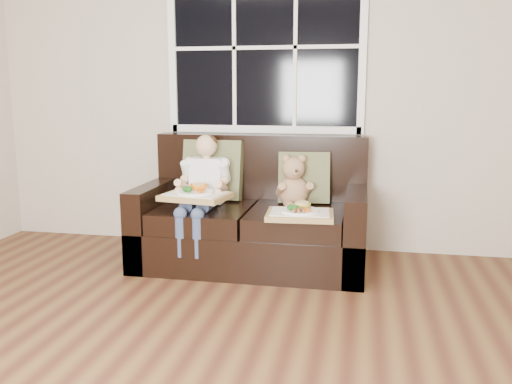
% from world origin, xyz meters
% --- Properties ---
extents(room_walls, '(4.52, 5.02, 2.71)m').
position_xyz_m(room_walls, '(0.00, 0.00, 1.59)').
color(room_walls, beige).
rests_on(room_walls, ground).
extents(window_back, '(1.62, 0.04, 1.37)m').
position_xyz_m(window_back, '(0.09, 2.48, 1.65)').
color(window_back, black).
rests_on(window_back, room_walls).
extents(loveseat, '(1.70, 0.92, 0.96)m').
position_xyz_m(loveseat, '(0.09, 2.02, 0.31)').
color(loveseat, black).
rests_on(loveseat, ground).
extents(pillow_left, '(0.47, 0.22, 0.48)m').
position_xyz_m(pillow_left, '(-0.27, 2.17, 0.69)').
color(pillow_left, '#666C43').
rests_on(pillow_left, loveseat).
extents(pillow_right, '(0.41, 0.22, 0.40)m').
position_xyz_m(pillow_right, '(0.46, 2.17, 0.65)').
color(pillow_right, '#666C43').
rests_on(pillow_right, loveseat).
extents(child, '(0.36, 0.59, 0.82)m').
position_xyz_m(child, '(-0.27, 1.90, 0.63)').
color(child, white).
rests_on(child, loveseat).
extents(teddy_bear, '(0.28, 0.33, 0.40)m').
position_xyz_m(teddy_bear, '(0.39, 2.04, 0.61)').
color(teddy_bear, '#9C7952').
rests_on(teddy_bear, loveseat).
extents(tray_left, '(0.51, 0.42, 0.10)m').
position_xyz_m(tray_left, '(-0.26, 1.70, 0.58)').
color(tray_left, '#AD894E').
rests_on(tray_left, child).
extents(tray_right, '(0.48, 0.38, 0.10)m').
position_xyz_m(tray_right, '(0.49, 1.66, 0.48)').
color(tray_right, '#AD894E').
rests_on(tray_right, loveseat).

